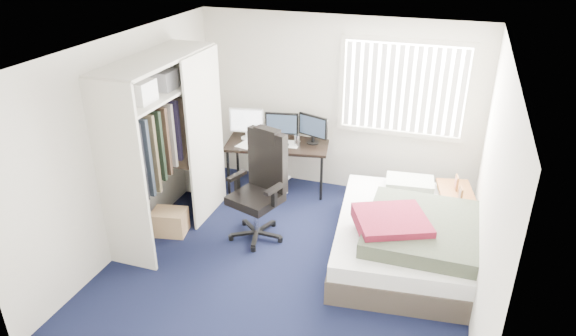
% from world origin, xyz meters
% --- Properties ---
extents(ground, '(4.20, 4.20, 0.00)m').
position_xyz_m(ground, '(0.00, 0.00, 0.00)').
color(ground, black).
rests_on(ground, ground).
extents(room_shell, '(4.20, 4.20, 4.20)m').
position_xyz_m(room_shell, '(0.00, 0.00, 1.51)').
color(room_shell, silver).
rests_on(room_shell, ground).
extents(window_assembly, '(1.72, 0.09, 1.32)m').
position_xyz_m(window_assembly, '(0.90, 2.04, 1.60)').
color(window_assembly, white).
rests_on(window_assembly, ground).
extents(closet, '(0.64, 1.84, 2.22)m').
position_xyz_m(closet, '(-1.67, 0.27, 1.35)').
color(closet, beige).
rests_on(closet, ground).
extents(desk, '(1.56, 0.93, 1.18)m').
position_xyz_m(desk, '(-0.77, 1.76, 0.75)').
color(desk, black).
rests_on(desk, ground).
extents(office_chair, '(0.82, 0.82, 1.39)m').
position_xyz_m(office_chair, '(-0.55, 0.49, 0.53)').
color(office_chair, black).
rests_on(office_chair, ground).
extents(footstool, '(0.38, 0.33, 0.27)m').
position_xyz_m(footstool, '(-0.72, 1.55, 0.21)').
color(footstool, white).
rests_on(footstool, ground).
extents(nightstand, '(0.56, 0.88, 0.74)m').
position_xyz_m(nightstand, '(1.75, 1.29, 0.49)').
color(nightstand, brown).
rests_on(nightstand, ground).
extents(bed, '(1.86, 2.33, 0.71)m').
position_xyz_m(bed, '(1.27, 0.57, 0.30)').
color(bed, '#3F352D').
rests_on(bed, ground).
extents(pine_box, '(0.47, 0.39, 0.31)m').
position_xyz_m(pine_box, '(-1.65, 0.14, 0.16)').
color(pine_box, tan).
rests_on(pine_box, ground).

